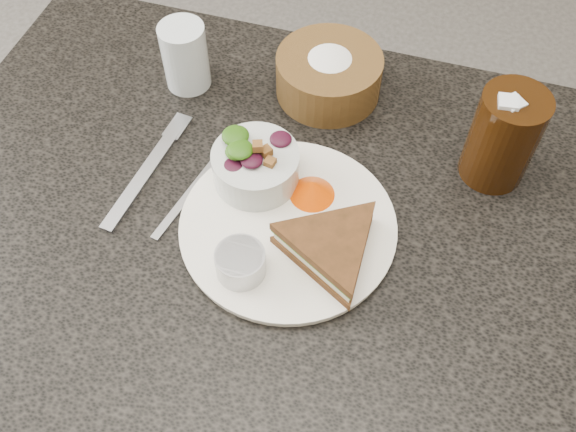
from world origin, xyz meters
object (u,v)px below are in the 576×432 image
at_px(cola_glass, 505,134).
at_px(dinner_plate, 288,227).
at_px(dressing_ramekin, 241,263).
at_px(sandwich, 331,247).
at_px(bread_basket, 329,69).
at_px(salad_bowl, 256,162).
at_px(water_glass, 185,56).
at_px(dining_table, 282,335).

bearing_deg(cola_glass, dinner_plate, -143.60).
height_order(dressing_ramekin, cola_glass, cola_glass).
distance_m(sandwich, bread_basket, 0.30).
bearing_deg(sandwich, cola_glass, 78.53).
xyz_separation_m(salad_bowl, dressing_ramekin, (0.03, -0.14, -0.01)).
relative_size(salad_bowl, water_glass, 1.13).
height_order(cola_glass, water_glass, cola_glass).
bearing_deg(cola_glass, sandwich, -130.15).
bearing_deg(water_glass, sandwich, -40.38).
height_order(sandwich, water_glass, water_glass).
distance_m(dining_table, sandwich, 0.42).
bearing_deg(cola_glass, dressing_ramekin, -136.66).
xyz_separation_m(dressing_ramekin, bread_basket, (0.02, 0.33, 0.01)).
relative_size(sandwich, dressing_ramekin, 2.56).
bearing_deg(dressing_ramekin, bread_basket, 86.93).
height_order(salad_bowl, dressing_ramekin, salad_bowl).
relative_size(cola_glass, water_glass, 1.45).
relative_size(dining_table, sandwich, 6.51).
xyz_separation_m(bread_basket, water_glass, (-0.20, -0.04, 0.01)).
height_order(dining_table, salad_bowl, salad_bowl).
distance_m(dressing_ramekin, cola_glass, 0.37).
bearing_deg(sandwich, dining_table, 177.44).
bearing_deg(dressing_ramekin, sandwich, 27.43).
relative_size(dinner_plate, dressing_ramekin, 4.51).
height_order(dining_table, bread_basket, bread_basket).
bearing_deg(cola_glass, water_glass, 175.07).
bearing_deg(cola_glass, dining_table, -148.48).
relative_size(dressing_ramekin, cola_glass, 0.41).
bearing_deg(water_glass, salad_bowl, -43.86).
relative_size(dinner_plate, water_glass, 2.69).
relative_size(dining_table, water_glass, 9.92).
relative_size(dinner_plate, salad_bowl, 2.39).
bearing_deg(water_glass, dressing_ramekin, -57.38).
bearing_deg(sandwich, dressing_ramekin, -123.89).
xyz_separation_m(sandwich, bread_basket, (-0.08, 0.28, 0.01)).
height_order(sandwich, bread_basket, bread_basket).
distance_m(bread_basket, water_glass, 0.21).
xyz_separation_m(salad_bowl, cola_glass, (0.30, 0.11, 0.03)).
relative_size(dining_table, cola_glass, 6.82).
xyz_separation_m(dinner_plate, dressing_ramekin, (-0.03, -0.08, 0.02)).
xyz_separation_m(dinner_plate, sandwich, (0.06, -0.03, 0.03)).
relative_size(salad_bowl, cola_glass, 0.77).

